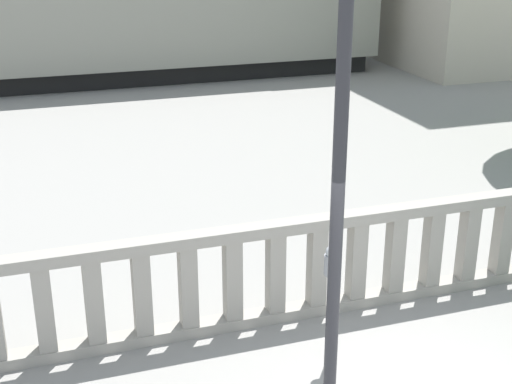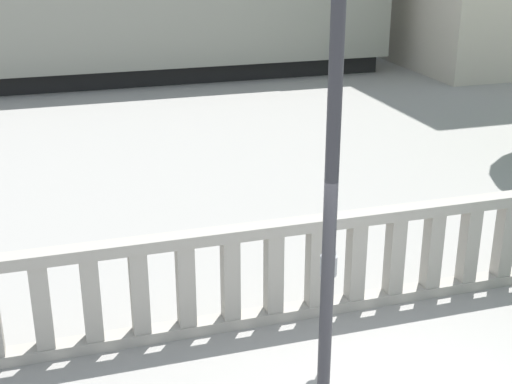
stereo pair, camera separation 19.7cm
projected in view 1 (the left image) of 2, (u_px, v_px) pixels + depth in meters
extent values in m
cube|color=#9E998E|center=(315.00, 307.00, 9.00)|extent=(15.79, 0.24, 0.14)
cube|color=#9E998E|center=(318.00, 223.00, 8.58)|extent=(15.79, 0.24, 0.14)
cube|color=#9E998E|center=(44.00, 308.00, 7.83)|extent=(0.20, 0.20, 1.03)
cube|color=#9E998E|center=(94.00, 301.00, 7.99)|extent=(0.20, 0.20, 1.03)
cube|color=#9E998E|center=(142.00, 293.00, 8.15)|extent=(0.20, 0.20, 1.03)
cube|color=#9E998E|center=(188.00, 286.00, 8.31)|extent=(0.20, 0.20, 1.03)
cube|color=#9E998E|center=(233.00, 279.00, 8.47)|extent=(0.20, 0.20, 1.03)
cube|color=#9E998E|center=(275.00, 272.00, 8.63)|extent=(0.20, 0.20, 1.03)
cube|color=#9E998E|center=(317.00, 266.00, 8.79)|extent=(0.20, 0.20, 1.03)
cube|color=#9E998E|center=(356.00, 260.00, 8.95)|extent=(0.20, 0.20, 1.03)
cube|color=#9E998E|center=(395.00, 254.00, 9.11)|extent=(0.20, 0.20, 1.03)
cube|color=#9E998E|center=(432.00, 248.00, 9.27)|extent=(0.20, 0.20, 1.03)
cube|color=#9E998E|center=(468.00, 242.00, 9.43)|extent=(0.20, 0.20, 1.03)
cube|color=#9E998E|center=(502.00, 237.00, 9.59)|extent=(0.20, 0.20, 1.03)
cylinder|color=#2D2D33|center=(340.00, 142.00, 6.14)|extent=(0.13, 0.13, 5.32)
cylinder|color=#99999E|center=(330.00, 318.00, 7.85)|extent=(0.04, 0.04, 1.09)
cylinder|color=gray|center=(332.00, 265.00, 7.61)|extent=(0.18, 0.18, 0.22)
sphere|color=#B2B7BC|center=(333.00, 252.00, 7.56)|extent=(0.16, 0.16, 0.16)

